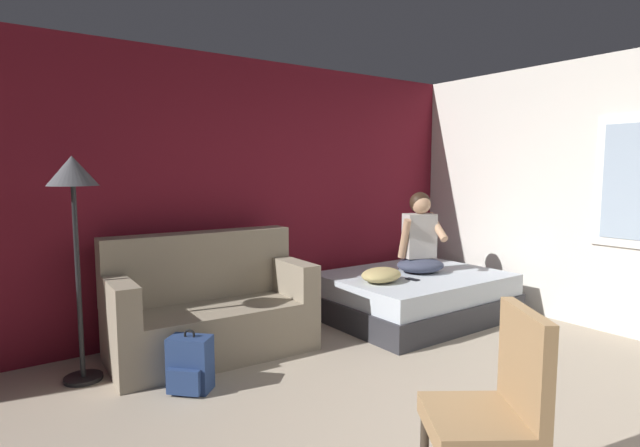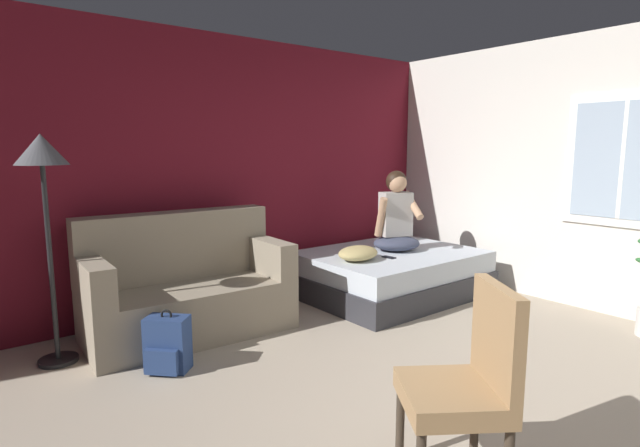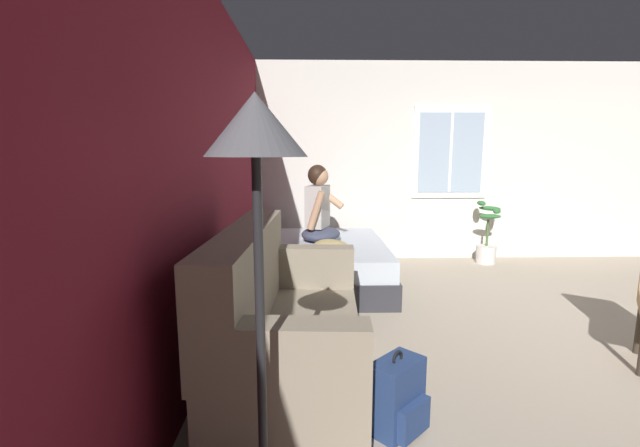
{
  "view_description": "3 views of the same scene",
  "coord_description": "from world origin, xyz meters",
  "px_view_note": "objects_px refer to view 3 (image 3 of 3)",
  "views": [
    {
      "loc": [
        -2.31,
        -1.5,
        1.6
      ],
      "look_at": [
        0.4,
        2.28,
        1.09
      ],
      "focal_mm": 28.0,
      "sensor_mm": 36.0,
      "label": 1
    },
    {
      "loc": [
        -2.31,
        -1.5,
        1.6
      ],
      "look_at": [
        0.5,
        2.07,
        0.91
      ],
      "focal_mm": 28.0,
      "sensor_mm": 36.0,
      "label": 2
    },
    {
      "loc": [
        -3.16,
        2.34,
        1.5
      ],
      "look_at": [
        0.71,
        2.25,
        0.85
      ],
      "focal_mm": 24.0,
      "sensor_mm": 36.0,
      "label": 3
    }
  ],
  "objects_px": {
    "bed": "(322,263)",
    "throw_pillow": "(331,247)",
    "backpack": "(398,397)",
    "cell_phone": "(341,247)",
    "person_seated": "(319,210)",
    "potted_plant": "(487,241)",
    "couch": "(283,330)",
    "floor_lamp": "(257,171)"
  },
  "relations": [
    {
      "from": "bed",
      "to": "throw_pillow",
      "type": "xyz_separation_m",
      "value": [
        -0.56,
        -0.08,
        0.31
      ]
    },
    {
      "from": "backpack",
      "to": "cell_phone",
      "type": "distance_m",
      "value": 2.44
    },
    {
      "from": "bed",
      "to": "backpack",
      "type": "height_order",
      "value": "bed"
    },
    {
      "from": "bed",
      "to": "person_seated",
      "type": "bearing_deg",
      "value": 14.81
    },
    {
      "from": "cell_phone",
      "to": "potted_plant",
      "type": "distance_m",
      "value": 2.35
    },
    {
      "from": "couch",
      "to": "cell_phone",
      "type": "bearing_deg",
      "value": -14.42
    },
    {
      "from": "bed",
      "to": "cell_phone",
      "type": "bearing_deg",
      "value": -140.45
    },
    {
      "from": "throw_pillow",
      "to": "potted_plant",
      "type": "xyz_separation_m",
      "value": [
        1.41,
        -2.19,
        -0.25
      ]
    },
    {
      "from": "backpack",
      "to": "potted_plant",
      "type": "relative_size",
      "value": 0.54
    },
    {
      "from": "cell_phone",
      "to": "potted_plant",
      "type": "height_order",
      "value": "potted_plant"
    },
    {
      "from": "backpack",
      "to": "potted_plant",
      "type": "bearing_deg",
      "value": -28.82
    },
    {
      "from": "bed",
      "to": "throw_pillow",
      "type": "relative_size",
      "value": 3.93
    },
    {
      "from": "bed",
      "to": "backpack",
      "type": "xyz_separation_m",
      "value": [
        -2.66,
        -0.34,
        -0.04
      ]
    },
    {
      "from": "bed",
      "to": "couch",
      "type": "height_order",
      "value": "couch"
    },
    {
      "from": "bed",
      "to": "cell_phone",
      "type": "height_order",
      "value": "cell_phone"
    },
    {
      "from": "person_seated",
      "to": "cell_phone",
      "type": "height_order",
      "value": "person_seated"
    },
    {
      "from": "throw_pillow",
      "to": "floor_lamp",
      "type": "distance_m",
      "value": 2.86
    },
    {
      "from": "couch",
      "to": "potted_plant",
      "type": "distance_m",
      "value": 4.01
    },
    {
      "from": "cell_phone",
      "to": "potted_plant",
      "type": "xyz_separation_m",
      "value": [
        1.1,
        -2.07,
        -0.18
      ]
    },
    {
      "from": "couch",
      "to": "person_seated",
      "type": "height_order",
      "value": "person_seated"
    },
    {
      "from": "potted_plant",
      "to": "bed",
      "type": "bearing_deg",
      "value": 110.6
    },
    {
      "from": "throw_pillow",
      "to": "cell_phone",
      "type": "distance_m",
      "value": 0.35
    },
    {
      "from": "bed",
      "to": "throw_pillow",
      "type": "distance_m",
      "value": 0.65
    },
    {
      "from": "floor_lamp",
      "to": "potted_plant",
      "type": "distance_m",
      "value": 4.98
    },
    {
      "from": "throw_pillow",
      "to": "potted_plant",
      "type": "height_order",
      "value": "potted_plant"
    },
    {
      "from": "person_seated",
      "to": "couch",
      "type": "bearing_deg",
      "value": 173.09
    },
    {
      "from": "potted_plant",
      "to": "floor_lamp",
      "type": "bearing_deg",
      "value": 147.77
    },
    {
      "from": "bed",
      "to": "floor_lamp",
      "type": "relative_size",
      "value": 1.11
    },
    {
      "from": "throw_pillow",
      "to": "cell_phone",
      "type": "relative_size",
      "value": 3.33
    },
    {
      "from": "couch",
      "to": "throw_pillow",
      "type": "xyz_separation_m",
      "value": [
        1.66,
        -0.39,
        0.16
      ]
    },
    {
      "from": "floor_lamp",
      "to": "potted_plant",
      "type": "xyz_separation_m",
      "value": [
        4.11,
        -2.59,
        -1.13
      ]
    },
    {
      "from": "couch",
      "to": "throw_pillow",
      "type": "distance_m",
      "value": 1.71
    },
    {
      "from": "bed",
      "to": "backpack",
      "type": "distance_m",
      "value": 2.68
    },
    {
      "from": "cell_phone",
      "to": "floor_lamp",
      "type": "relative_size",
      "value": 0.08
    },
    {
      "from": "throw_pillow",
      "to": "person_seated",
      "type": "bearing_deg",
      "value": 9.07
    },
    {
      "from": "backpack",
      "to": "throw_pillow",
      "type": "bearing_deg",
      "value": 6.96
    },
    {
      "from": "backpack",
      "to": "floor_lamp",
      "type": "height_order",
      "value": "floor_lamp"
    },
    {
      "from": "cell_phone",
      "to": "person_seated",
      "type": "bearing_deg",
      "value": -151.11
    },
    {
      "from": "floor_lamp",
      "to": "cell_phone",
      "type": "bearing_deg",
      "value": -9.86
    },
    {
      "from": "bed",
      "to": "potted_plant",
      "type": "relative_size",
      "value": 2.22
    },
    {
      "from": "person_seated",
      "to": "throw_pillow",
      "type": "height_order",
      "value": "person_seated"
    },
    {
      "from": "floor_lamp",
      "to": "couch",
      "type": "bearing_deg",
      "value": -0.77
    }
  ]
}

